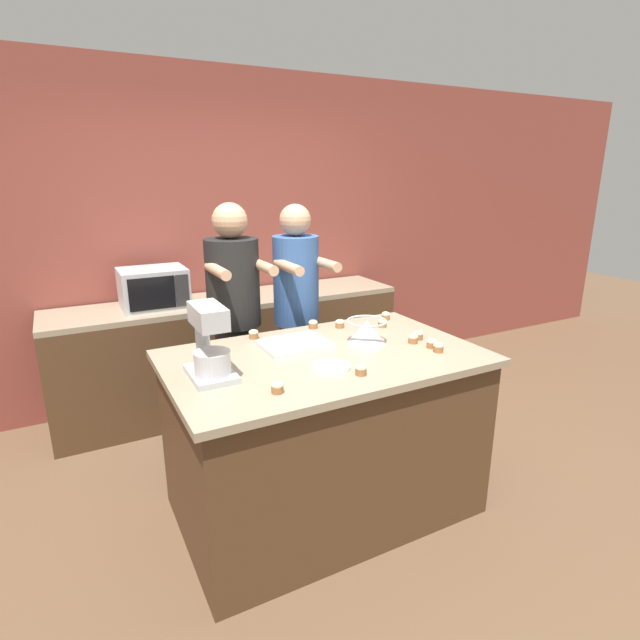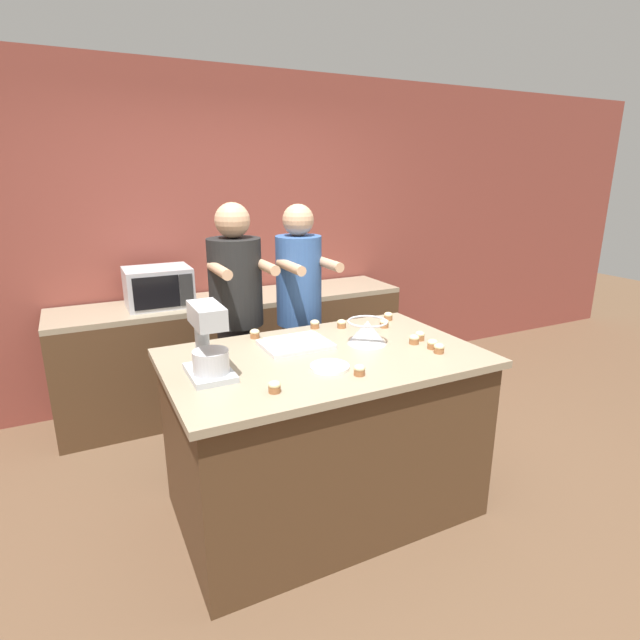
{
  "view_description": "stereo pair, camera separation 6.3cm",
  "coord_description": "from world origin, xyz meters",
  "px_view_note": "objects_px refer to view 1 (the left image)",
  "views": [
    {
      "loc": [
        -1.2,
        -2.21,
        1.89
      ],
      "look_at": [
        0.0,
        0.05,
        1.13
      ],
      "focal_mm": 28.0,
      "sensor_mm": 36.0,
      "label": 1
    },
    {
      "loc": [
        -1.14,
        -2.23,
        1.89
      ],
      "look_at": [
        0.0,
        0.05,
        1.13
      ],
      "focal_mm": 28.0,
      "sensor_mm": 36.0,
      "label": 2
    }
  ],
  "objects_px": {
    "stand_mixer": "(210,346)",
    "baking_tray": "(295,344)",
    "cupcake_1": "(386,316)",
    "person_right": "(297,320)",
    "cupcake_7": "(382,323)",
    "cupcake_2": "(203,354)",
    "cupcake_9": "(361,369)",
    "cupcake_4": "(438,347)",
    "cupcake_6": "(418,335)",
    "cupcake_10": "(413,338)",
    "cupcake_11": "(313,324)",
    "person_left": "(235,329)",
    "microwave_oven": "(153,288)",
    "cupcake_5": "(254,334)",
    "mixing_bowl": "(367,331)",
    "cupcake_0": "(432,343)",
    "cupcake_8": "(340,324)",
    "cupcake_3": "(277,387)",
    "small_plate": "(331,367)"
  },
  "relations": [
    {
      "from": "cupcake_9",
      "to": "cupcake_7",
      "type": "bearing_deg",
      "value": 47.92
    },
    {
      "from": "stand_mixer",
      "to": "cupcake_9",
      "type": "xyz_separation_m",
      "value": [
        0.64,
        -0.31,
        -0.13
      ]
    },
    {
      "from": "cupcake_6",
      "to": "person_left",
      "type": "bearing_deg",
      "value": 134.99
    },
    {
      "from": "cupcake_1",
      "to": "cupcake_3",
      "type": "height_order",
      "value": "same"
    },
    {
      "from": "person_right",
      "to": "cupcake_7",
      "type": "distance_m",
      "value": 0.64
    },
    {
      "from": "stand_mixer",
      "to": "person_right",
      "type": "bearing_deg",
      "value": 44.32
    },
    {
      "from": "microwave_oven",
      "to": "cupcake_0",
      "type": "height_order",
      "value": "microwave_oven"
    },
    {
      "from": "stand_mixer",
      "to": "baking_tray",
      "type": "height_order",
      "value": "stand_mixer"
    },
    {
      "from": "stand_mixer",
      "to": "cupcake_1",
      "type": "relative_size",
      "value": 6.21
    },
    {
      "from": "cupcake_10",
      "to": "cupcake_11",
      "type": "height_order",
      "value": "same"
    },
    {
      "from": "cupcake_10",
      "to": "cupcake_9",
      "type": "bearing_deg",
      "value": -153.58
    },
    {
      "from": "cupcake_8",
      "to": "cupcake_9",
      "type": "distance_m",
      "value": 0.76
    },
    {
      "from": "cupcake_0",
      "to": "cupcake_8",
      "type": "distance_m",
      "value": 0.62
    },
    {
      "from": "microwave_oven",
      "to": "cupcake_7",
      "type": "height_order",
      "value": "microwave_oven"
    },
    {
      "from": "person_right",
      "to": "baking_tray",
      "type": "xyz_separation_m",
      "value": [
        -0.3,
        -0.61,
        0.07
      ]
    },
    {
      "from": "cupcake_1",
      "to": "cupcake_6",
      "type": "xyz_separation_m",
      "value": [
        -0.07,
        -0.43,
        0.0
      ]
    },
    {
      "from": "cupcake_0",
      "to": "cupcake_1",
      "type": "height_order",
      "value": "same"
    },
    {
      "from": "person_right",
      "to": "cupcake_11",
      "type": "distance_m",
      "value": 0.37
    },
    {
      "from": "cupcake_1",
      "to": "person_left",
      "type": "bearing_deg",
      "value": 155.59
    },
    {
      "from": "baking_tray",
      "to": "microwave_oven",
      "type": "distance_m",
      "value": 1.49
    },
    {
      "from": "cupcake_3",
      "to": "cupcake_4",
      "type": "bearing_deg",
      "value": 4.25
    },
    {
      "from": "cupcake_1",
      "to": "cupcake_5",
      "type": "height_order",
      "value": "same"
    },
    {
      "from": "cupcake_5",
      "to": "cupcake_6",
      "type": "distance_m",
      "value": 0.96
    },
    {
      "from": "cupcake_3",
      "to": "cupcake_11",
      "type": "height_order",
      "value": "same"
    },
    {
      "from": "cupcake_2",
      "to": "cupcake_6",
      "type": "distance_m",
      "value": 1.23
    },
    {
      "from": "person_right",
      "to": "cupcake_1",
      "type": "bearing_deg",
      "value": -41.75
    },
    {
      "from": "cupcake_1",
      "to": "cupcake_10",
      "type": "xyz_separation_m",
      "value": [
        -0.14,
        -0.46,
        0.0
      ]
    },
    {
      "from": "person_left",
      "to": "microwave_oven",
      "type": "height_order",
      "value": "person_left"
    },
    {
      "from": "cupcake_0",
      "to": "cupcake_3",
      "type": "distance_m",
      "value": 1.0
    },
    {
      "from": "cupcake_6",
      "to": "cupcake_2",
      "type": "bearing_deg",
      "value": 166.84
    },
    {
      "from": "mixing_bowl",
      "to": "cupcake_7",
      "type": "xyz_separation_m",
      "value": [
        0.26,
        0.21,
        -0.05
      ]
    },
    {
      "from": "cupcake_0",
      "to": "cupcake_9",
      "type": "relative_size",
      "value": 1.0
    },
    {
      "from": "cupcake_4",
      "to": "cupcake_9",
      "type": "relative_size",
      "value": 1.0
    },
    {
      "from": "person_right",
      "to": "microwave_oven",
      "type": "height_order",
      "value": "person_right"
    },
    {
      "from": "mixing_bowl",
      "to": "cupcake_4",
      "type": "height_order",
      "value": "mixing_bowl"
    },
    {
      "from": "cupcake_9",
      "to": "cupcake_11",
      "type": "distance_m",
      "value": 0.79
    },
    {
      "from": "small_plate",
      "to": "cupcake_2",
      "type": "relative_size",
      "value": 3.42
    },
    {
      "from": "baking_tray",
      "to": "cupcake_7",
      "type": "relative_size",
      "value": 6.51
    },
    {
      "from": "person_right",
      "to": "cupcake_7",
      "type": "xyz_separation_m",
      "value": [
        0.34,
        -0.53,
        0.08
      ]
    },
    {
      "from": "cupcake_2",
      "to": "cupcake_9",
      "type": "bearing_deg",
      "value": -43.1
    },
    {
      "from": "person_right",
      "to": "cupcake_9",
      "type": "relative_size",
      "value": 29.47
    },
    {
      "from": "cupcake_5",
      "to": "cupcake_10",
      "type": "xyz_separation_m",
      "value": [
        0.78,
        -0.51,
        0.0
      ]
    },
    {
      "from": "person_left",
      "to": "cupcake_8",
      "type": "bearing_deg",
      "value": -37.81
    },
    {
      "from": "microwave_oven",
      "to": "small_plate",
      "type": "distance_m",
      "value": 1.86
    },
    {
      "from": "cupcake_8",
      "to": "cupcake_1",
      "type": "bearing_deg",
      "value": 1.98
    },
    {
      "from": "cupcake_8",
      "to": "person_right",
      "type": "bearing_deg",
      "value": 103.32
    },
    {
      "from": "baking_tray",
      "to": "cupcake_8",
      "type": "distance_m",
      "value": 0.44
    },
    {
      "from": "microwave_oven",
      "to": "cupcake_1",
      "type": "bearing_deg",
      "value": -43.3
    },
    {
      "from": "cupcake_4",
      "to": "cupcake_10",
      "type": "distance_m",
      "value": 0.18
    },
    {
      "from": "mixing_bowl",
      "to": "microwave_oven",
      "type": "xyz_separation_m",
      "value": [
        -0.9,
        1.53,
        0.04
      ]
    }
  ]
}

